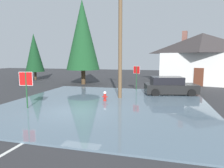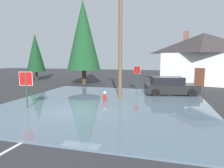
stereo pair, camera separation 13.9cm
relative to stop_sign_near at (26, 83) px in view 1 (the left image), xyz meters
The scene contains 11 objects.
ground_plane 3.53m from the stop_sign_near, ahead, with size 80.00×80.00×0.10m, color #2D2D30.
flood_puddle 5.20m from the stop_sign_near, 28.88° to the left, with size 13.24×13.21×0.08m, color slate.
lane_stop_bar 3.86m from the stop_sign_near, 23.37° to the right, with size 3.71×0.30×0.01m, color silver.
stop_sign_near is the anchor object (origin of this frame).
fire_hydrant 5.23m from the stop_sign_near, 37.76° to the left, with size 0.38×0.32×0.75m.
utility_pole 7.26m from the stop_sign_near, 42.07° to the left, with size 1.60×0.28×9.32m.
stop_sign_far 10.25m from the stop_sign_near, 57.12° to the left, with size 0.66×0.34×2.33m.
house 20.22m from the stop_sign_near, 51.70° to the left, with size 10.57×8.16×6.50m.
parked_car 11.08m from the stop_sign_near, 39.27° to the left, with size 4.52×2.79×1.53m.
pine_tree_tall_left 12.13m from the stop_sign_near, 95.21° to the left, with size 3.85×3.85×9.63m.
pine_tree_mid_left 17.24m from the stop_sign_near, 123.79° to the left, with size 2.57×2.57×6.44m.
Camera 1 is at (4.74, -10.01, 3.13)m, focal length 31.41 mm.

